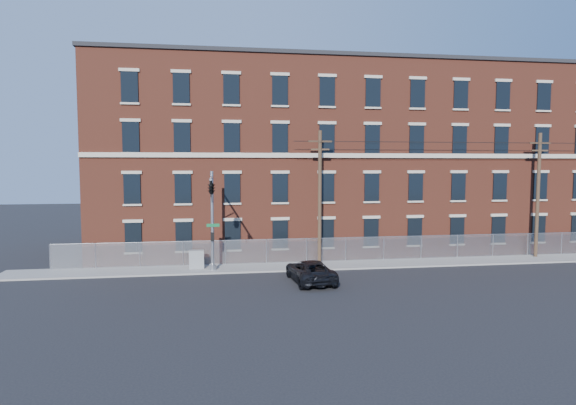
% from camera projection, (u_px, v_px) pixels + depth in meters
% --- Properties ---
extents(ground, '(140.00, 140.00, 0.00)m').
position_uv_depth(ground, '(307.00, 284.00, 30.54)').
color(ground, black).
rests_on(ground, ground).
extents(sidewalk, '(65.00, 3.00, 0.12)m').
position_uv_depth(sidewalk, '(447.00, 262.00, 37.23)').
color(sidewalk, gray).
rests_on(sidewalk, ground).
extents(mill_building, '(55.30, 14.32, 16.30)m').
position_uv_depth(mill_building, '(404.00, 159.00, 45.42)').
color(mill_building, maroon).
rests_on(mill_building, ground).
extents(chain_link_fence, '(59.06, 0.06, 1.85)m').
position_uv_depth(chain_link_fence, '(439.00, 246.00, 38.44)').
color(chain_link_fence, '#A5A8AD').
rests_on(chain_link_fence, ground).
extents(traffic_signal_mast, '(0.90, 6.75, 7.00)m').
position_uv_depth(traffic_signal_mast, '(212.00, 198.00, 31.39)').
color(traffic_signal_mast, '#9EA0A5').
rests_on(traffic_signal_mast, ground).
extents(utility_pole_near, '(1.80, 0.28, 10.00)m').
position_uv_depth(utility_pole_near, '(320.00, 195.00, 35.95)').
color(utility_pole_near, '#423121').
rests_on(utility_pole_near, ground).
extents(utility_pole_mid, '(1.80, 0.28, 10.00)m').
position_uv_depth(utility_pole_mid, '(538.00, 193.00, 38.59)').
color(utility_pole_mid, '#423121').
rests_on(utility_pole_mid, ground).
extents(overhead_wires, '(40.00, 0.62, 0.62)m').
position_uv_depth(overhead_wires, '(540.00, 146.00, 38.30)').
color(overhead_wires, black).
rests_on(overhead_wires, ground).
extents(pickup_truck, '(2.78, 5.34, 1.44)m').
position_uv_depth(pickup_truck, '(310.00, 271.00, 30.90)').
color(pickup_truck, black).
rests_on(pickup_truck, ground).
extents(utility_cabinet, '(1.09, 0.61, 1.32)m').
position_uv_depth(utility_cabinet, '(196.00, 259.00, 34.43)').
color(utility_cabinet, slate).
rests_on(utility_cabinet, sidewalk).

